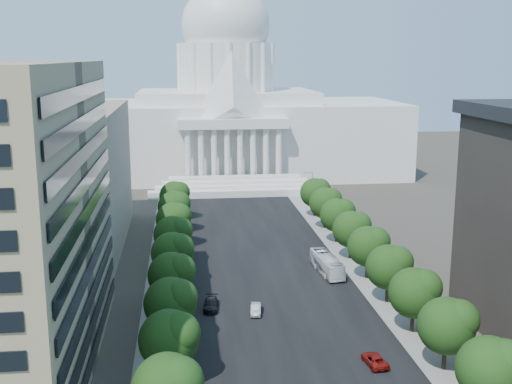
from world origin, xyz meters
name	(u,v)px	position (x,y,z in m)	size (l,w,h in m)	color
road_asphalt	(260,253)	(0.00, 90.00, 0.00)	(30.00, 260.00, 0.01)	black
sidewalk_left	(169,256)	(-19.00, 90.00, 0.00)	(8.00, 260.00, 0.02)	gray
sidewalk_right	(347,250)	(19.00, 90.00, 0.00)	(8.00, 260.00, 0.02)	gray
capitol	(227,117)	(0.00, 184.89, 20.01)	(120.00, 56.00, 73.00)	white
office_block_left_far	(31,179)	(-48.00, 100.00, 15.00)	(38.00, 52.00, 30.00)	gray
tree_l_c	(171,338)	(-17.66, 35.81, 6.45)	(7.79, 7.60, 9.97)	#33261C
tree_l_d	(172,302)	(-17.66, 47.81, 6.45)	(7.79, 7.60, 9.97)	#33261C
tree_l_e	(173,274)	(-17.66, 59.81, 6.45)	(7.79, 7.60, 9.97)	#33261C
tree_l_f	(174,252)	(-17.66, 71.81, 6.45)	(7.79, 7.60, 9.97)	#33261C
tree_l_g	(174,234)	(-17.66, 83.81, 6.45)	(7.79, 7.60, 9.97)	#33261C
tree_l_h	(175,219)	(-17.66, 95.81, 6.45)	(7.79, 7.60, 9.97)	#33261C
tree_l_i	(175,206)	(-17.66, 107.81, 6.45)	(7.79, 7.60, 9.97)	#33261C
tree_l_j	(176,195)	(-17.66, 119.81, 6.45)	(7.79, 7.60, 9.97)	#33261C
tree_r_b	(493,368)	(18.34, 23.81, 6.45)	(7.79, 7.60, 9.97)	#33261C
tree_r_c	(449,324)	(18.34, 35.81, 6.45)	(7.79, 7.60, 9.97)	#33261C
tree_r_d	(416,291)	(18.34, 47.81, 6.45)	(7.79, 7.60, 9.97)	#33261C
tree_r_e	(391,266)	(18.34, 59.81, 6.45)	(7.79, 7.60, 9.97)	#33261C
tree_r_f	(370,245)	(18.34, 71.81, 6.45)	(7.79, 7.60, 9.97)	#33261C
tree_r_g	(353,228)	(18.34, 83.81, 6.45)	(7.79, 7.60, 9.97)	#33261C
tree_r_h	(339,214)	(18.34, 95.81, 6.45)	(7.79, 7.60, 9.97)	#33261C
tree_r_i	(327,202)	(18.34, 107.81, 6.45)	(7.79, 7.60, 9.97)	#33261C
tree_r_j	(316,192)	(18.34, 119.81, 6.45)	(7.79, 7.60, 9.97)	#33261C
streetlight_b	(463,331)	(19.90, 35.00, 5.82)	(2.61, 0.44, 9.00)	gray
streetlight_c	(399,269)	(19.90, 60.00, 5.82)	(2.61, 0.44, 9.00)	gray
streetlight_d	(359,229)	(19.90, 85.00, 5.82)	(2.61, 0.44, 9.00)	gray
streetlight_e	(331,202)	(19.90, 110.00, 5.82)	(2.61, 0.44, 9.00)	gray
streetlight_f	(310,183)	(19.90, 135.00, 5.82)	(2.61, 0.44, 9.00)	gray
car_silver	(256,309)	(-4.58, 57.54, 0.76)	(1.62, 4.64, 1.53)	#B8BCC1
car_red	(375,360)	(9.26, 38.22, 0.72)	(2.40, 5.21, 1.45)	maroon
car_dark_b	(211,305)	(-11.69, 60.19, 0.83)	(2.31, 5.69, 1.65)	black
city_bus	(327,264)	(11.20, 75.65, 1.80)	(3.03, 12.93, 3.60)	white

